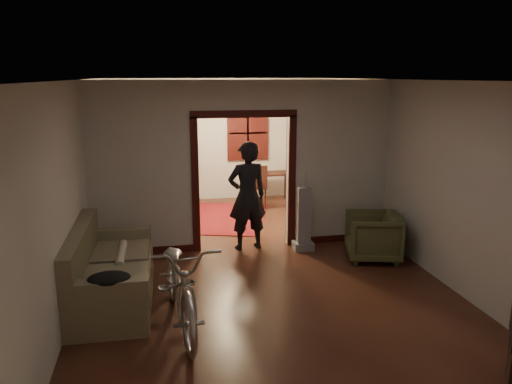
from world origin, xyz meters
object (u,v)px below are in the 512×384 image
object	(u,v)px
bicycle	(180,281)
armchair	(373,236)
person	(247,196)
desk	(270,187)
locker	(169,165)
sofa	(112,265)

from	to	relation	value
bicycle	armchair	world-z (taller)	bicycle
armchair	person	bearing A→B (deg)	-100.37
bicycle	person	bearing A→B (deg)	57.77
bicycle	desk	size ratio (longest dim) A/B	2.31
bicycle	desk	bearing A→B (deg)	61.55
bicycle	armchair	xyz separation A→B (m)	(3.09, 1.58, -0.17)
locker	desk	distance (m)	2.38
armchair	desk	size ratio (longest dim) A/B	0.91
desk	bicycle	bearing A→B (deg)	-131.31
locker	sofa	bearing A→B (deg)	-110.06
person	locker	size ratio (longest dim) A/B	0.97
bicycle	armchair	distance (m)	3.48
sofa	desk	size ratio (longest dim) A/B	2.35
armchair	locker	size ratio (longest dim) A/B	0.44
sofa	person	distance (m)	2.67
armchair	bicycle	bearing A→B (deg)	-48.02
sofa	desk	bearing A→B (deg)	57.26
sofa	person	size ratio (longest dim) A/B	1.17
sofa	desk	distance (m)	5.68
person	sofa	bearing A→B (deg)	28.70
person	desk	distance (m)	3.32
armchair	desk	xyz separation A→B (m)	(-0.76, 3.96, -0.04)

